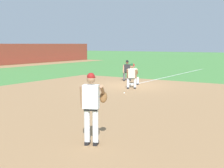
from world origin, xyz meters
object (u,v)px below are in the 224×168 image
first_base_bag (132,84)px  baseball (124,93)px  baserunner (132,75)px  pitcher (92,104)px  first_baseman (133,73)px  umpire (127,70)px

first_base_bag → baseball: (-3.17, -1.33, -0.01)m
first_base_bag → baserunner: bearing=-151.1°
pitcher → first_baseman: pitcher is taller
first_baseman → baserunner: size_ratio=0.92×
first_base_bag → baseball: 3.44m
pitcher → first_baseman: 11.99m
pitcher → baserunner: size_ratio=1.27×
pitcher → baseball: bearing=24.8°
baseball → pitcher: bearing=-155.2°
first_baseman → umpire: size_ratio=0.92×
baserunner → umpire: same height
baseball → umpire: size_ratio=0.05×
baseball → baserunner: baserunner is taller
first_base_bag → first_baseman: first_baseman is taller
baseball → pitcher: 8.42m
first_baseman → baserunner: (-1.58, -0.76, 0.06)m
first_base_bag → umpire: (1.78, 1.35, 0.75)m
first_base_bag → pitcher: size_ratio=0.20×
baseball → umpire: 5.68m
pitcher → baserunner: 10.25m
first_base_bag → first_baseman: bearing=1.3°
first_base_bag → first_baseman: (0.21, 0.00, 0.69)m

